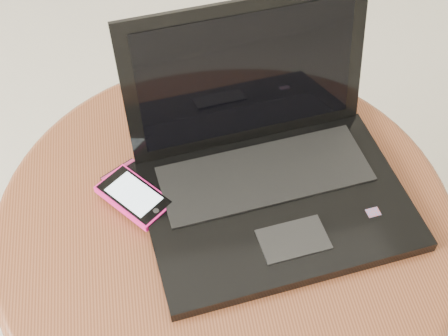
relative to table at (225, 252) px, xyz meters
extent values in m
cylinder|color=maroon|center=(0.00, 0.00, -0.14)|extent=(0.10, 0.10, 0.44)
cylinder|color=brown|center=(0.00, 0.00, 0.09)|extent=(0.61, 0.61, 0.03)
torus|color=brown|center=(0.00, 0.00, 0.09)|extent=(0.64, 0.64, 0.03)
cube|color=black|center=(0.07, -0.01, 0.12)|extent=(0.38, 0.28, 0.02)
cube|color=black|center=(0.06, 0.04, 0.13)|extent=(0.30, 0.14, 0.00)
cube|color=black|center=(0.08, -0.07, 0.13)|extent=(0.09, 0.06, 0.00)
cube|color=red|center=(0.19, -0.05, 0.13)|extent=(0.02, 0.02, 0.00)
cube|color=black|center=(0.05, 0.13, 0.23)|extent=(0.34, 0.09, 0.21)
cube|color=black|center=(0.05, 0.13, 0.23)|extent=(0.30, 0.07, 0.18)
cube|color=black|center=(-0.11, 0.05, 0.11)|extent=(0.10, 0.12, 0.01)
cube|color=#A6285E|center=(-0.14, 0.09, 0.12)|extent=(0.05, 0.03, 0.00)
cube|color=#FF1C8F|center=(-0.12, 0.03, 0.12)|extent=(0.11, 0.11, 0.01)
cube|color=black|center=(-0.12, 0.03, 0.13)|extent=(0.10, 0.11, 0.00)
cube|color=silver|center=(-0.12, 0.03, 0.13)|extent=(0.08, 0.08, 0.00)
cylinder|color=black|center=(-0.09, 0.00, 0.13)|extent=(0.01, 0.01, 0.00)
camera|label=1|loc=(-0.08, -0.46, 0.77)|focal=47.56mm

